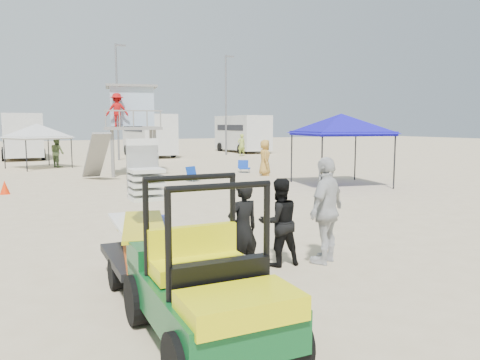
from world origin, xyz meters
name	(u,v)px	position (x,y,z in m)	size (l,w,h in m)	color
ground	(295,281)	(0.00, 0.00, 0.00)	(140.00, 140.00, 0.00)	beige
utility_cart	(204,272)	(-2.16, -1.41, 0.88)	(1.35, 2.52, 1.89)	#0C4C20
surf_trailer	(148,233)	(-2.15, 0.92, 0.83)	(1.29, 2.31, 2.03)	black
man_left	(243,229)	(-0.64, 0.62, 0.79)	(0.58, 0.38, 1.59)	black
man_mid	(279,222)	(0.21, 0.87, 0.79)	(0.77, 0.60, 1.58)	black
man_right	(326,210)	(1.06, 0.62, 0.97)	(1.14, 0.47, 1.94)	silver
lifeguard_tower	(130,110)	(1.50, 17.19, 3.21)	(3.16, 3.16, 4.31)	gray
canopy_blue	(341,117)	(8.21, 9.18, 2.80)	(3.81, 3.81, 3.35)	black
canopy_white_c	(37,126)	(-2.44, 22.86, 2.41)	(3.67, 3.67, 2.96)	black
cone_far	(5,187)	(-4.19, 12.64, 0.25)	(0.34, 0.34, 0.50)	#FD3108
beach_chair_b	(192,174)	(3.28, 13.32, 0.31)	(0.70, 0.77, 0.64)	#0E39A0
beach_chair_c	(244,166)	(7.02, 15.57, 0.31)	(0.73, 0.82, 0.64)	#1039AE
rv_mid_left	(22,134)	(-3.00, 31.49, 1.80)	(2.65, 6.50, 3.25)	silver
rv_mid_right	(149,133)	(6.00, 29.99, 1.80)	(2.64, 7.00, 3.25)	silver
rv_far_right	(242,132)	(15.00, 31.49, 1.80)	(2.64, 6.60, 3.25)	silver
light_pole_left	(117,103)	(3.00, 27.00, 4.00)	(0.14, 0.14, 8.00)	slate
light_pole_right	(226,106)	(12.00, 28.50, 4.00)	(0.14, 0.14, 8.00)	slate
distant_beachgoers	(100,155)	(0.43, 19.70, 0.89)	(19.21, 13.64, 1.81)	#304092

